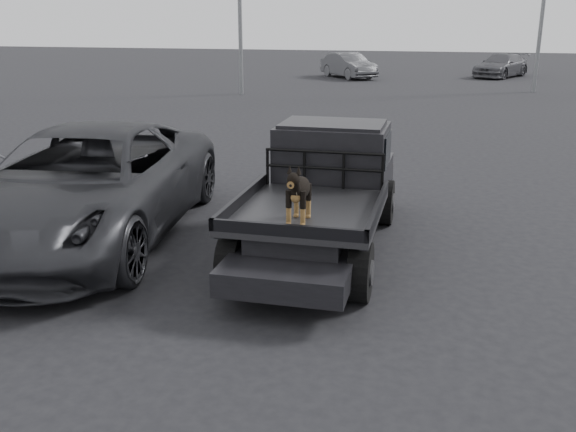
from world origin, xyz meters
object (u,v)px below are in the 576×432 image
(dog, at_px, (299,193))
(distant_car_a, at_px, (348,65))
(flatbed_ute, at_px, (321,220))
(distant_car_b, at_px, (501,65))
(parked_suv, at_px, (86,185))

(dog, xyz_separation_m, distant_car_a, (-3.83, 29.71, -0.59))
(flatbed_ute, distance_m, distant_car_b, 31.09)
(dog, bearing_deg, parked_suv, 162.60)
(distant_car_b, bearing_deg, flatbed_ute, -71.40)
(flatbed_ute, xyz_separation_m, distant_car_b, (4.69, 30.74, 0.20))
(flatbed_ute, relative_size, distant_car_b, 1.18)
(flatbed_ute, distance_m, distant_car_a, 28.45)
(parked_suv, distance_m, distant_car_a, 28.55)
(flatbed_ute, height_order, distant_car_b, distant_car_b)
(distant_car_b, bearing_deg, distant_car_a, -136.07)
(dog, bearing_deg, distant_car_a, 97.34)
(flatbed_ute, xyz_separation_m, parked_suv, (-3.69, -0.36, 0.42))
(parked_suv, bearing_deg, distant_car_a, 83.34)
(dog, bearing_deg, distant_car_b, 81.73)
(dog, height_order, distant_car_b, dog)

